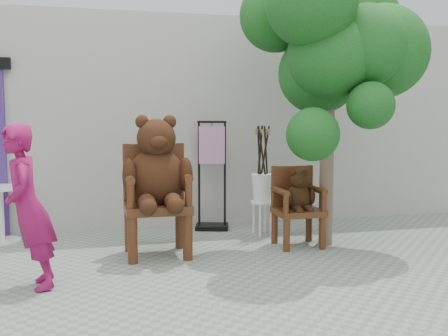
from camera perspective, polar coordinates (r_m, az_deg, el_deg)
The scene contains 9 objects.
ground_plane at distance 5.14m, azimuth 1.38°, elevation -12.19°, with size 60.00×60.00×0.00m, color gray.
back_wall at distance 7.93m, azimuth -4.64°, elevation 5.07°, with size 9.00×1.00×3.00m, color #AEAAA3.
chair_big at distance 5.93m, azimuth -7.34°, elevation -1.00°, with size 0.77×0.84×1.59m.
chair_small at distance 6.44m, azimuth 7.98°, elevation -3.41°, with size 0.55×0.50×0.96m.
person at distance 5.07m, azimuth -20.50°, elevation -4.05°, with size 0.55×0.36×1.51m, color #90114C.
cafe_table at distance 7.13m, azimuth -23.08°, elevation -3.97°, with size 0.60×0.60×0.70m.
display_stand at distance 7.31m, azimuth -1.32°, elevation -2.16°, with size 0.53×0.46×1.51m.
stool_bucket at distance 6.98m, azimuth 4.22°, elevation -2.07°, with size 0.32×0.32×1.45m.
tree at distance 6.52m, azimuth 12.41°, elevation 13.09°, with size 2.18×1.81×3.35m.
Camera 1 is at (-1.32, -4.72, 1.57)m, focal length 42.00 mm.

